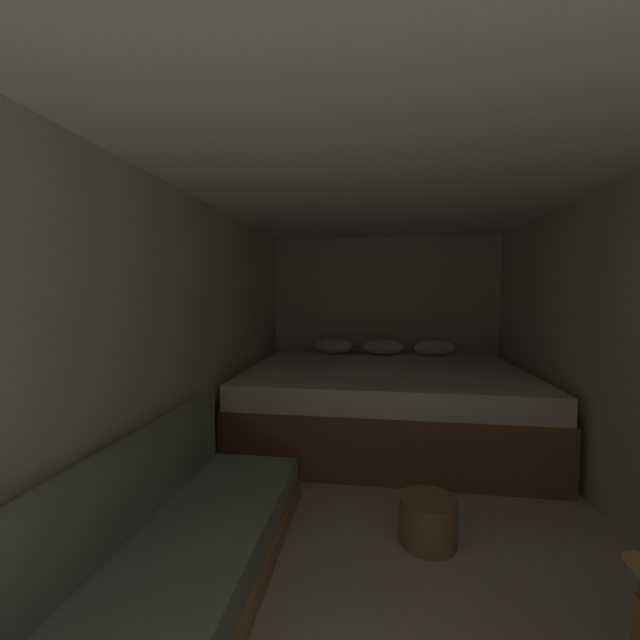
# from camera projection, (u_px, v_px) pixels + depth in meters

# --- Properties ---
(ground_plane) EXTENTS (6.95, 6.95, 0.00)m
(ground_plane) POSITION_uv_depth(u_px,v_px,m) (388.00, 533.00, 2.22)
(ground_plane) COLOR beige
(wall_back) EXTENTS (2.74, 0.05, 2.04)m
(wall_back) POSITION_uv_depth(u_px,v_px,m) (383.00, 323.00, 4.62)
(wall_back) COLOR beige
(wall_back) RESTS_ON ground
(wall_left) EXTENTS (0.05, 4.95, 2.04)m
(wall_left) POSITION_uv_depth(u_px,v_px,m) (167.00, 353.00, 2.35)
(wall_left) COLOR beige
(wall_left) RESTS_ON ground
(ceiling_slab) EXTENTS (2.74, 4.95, 0.05)m
(ceiling_slab) POSITION_uv_depth(u_px,v_px,m) (393.00, 167.00, 2.08)
(ceiling_slab) COLOR white
(ceiling_slab) RESTS_ON wall_left
(bed) EXTENTS (2.52, 1.91, 0.86)m
(bed) POSITION_uv_depth(u_px,v_px,m) (384.00, 401.00, 3.67)
(bed) COLOR brown
(bed) RESTS_ON ground
(sofa_left) EXTENTS (0.72, 2.22, 0.68)m
(sofa_left) POSITION_uv_depth(u_px,v_px,m) (148.00, 581.00, 1.58)
(sofa_left) COLOR tan
(sofa_left) RESTS_ON ground
(wicker_basket) EXTENTS (0.31, 0.31, 0.25)m
(wicker_basket) POSITION_uv_depth(u_px,v_px,m) (428.00, 520.00, 2.13)
(wicker_basket) COLOR olive
(wicker_basket) RESTS_ON ground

